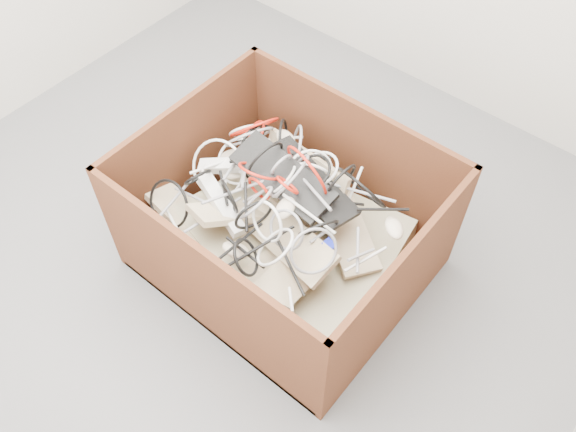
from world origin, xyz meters
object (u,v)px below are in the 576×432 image
Objects in this scene: cardboard_box at (282,238)px; vga_plug at (329,245)px; power_strip_left at (234,165)px; power_strip_right at (222,205)px.

cardboard_box is 24.37× the size of vga_plug.
power_strip_left reaches higher than power_strip_right.
cardboard_box is 3.75× the size of power_strip_right.
power_strip_right is at bearing -146.25° from cardboard_box.
vga_plug is at bearing 34.04° from power_strip_right.
power_strip_left is 1.03× the size of power_strip_right.
cardboard_box reaches higher than power_strip_left.
vga_plug is at bearing -2.19° from cardboard_box.
vga_plug is at bearing -34.24° from power_strip_left.
power_strip_left reaches higher than vga_plug.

